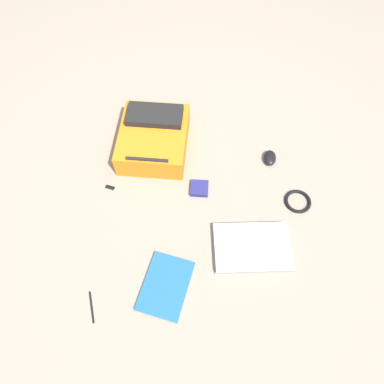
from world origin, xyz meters
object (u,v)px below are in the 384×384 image
backpack (154,137)px  cable_coil (298,201)px  pen_black (91,307)px  usb_stick (110,187)px  laptop (252,247)px  computer_mouse (270,158)px  earbud_pouch (199,188)px  book_blue (166,286)px

backpack → cable_coil: 0.78m
pen_black → usb_stick: size_ratio=2.86×
laptop → pen_black: laptop is taller
computer_mouse → cable_coil: computer_mouse is taller
laptop → pen_black: (0.69, 0.24, -0.01)m
cable_coil → pen_black: size_ratio=0.98×
usb_stick → pen_black: bearing=87.3°
backpack → earbud_pouch: (-0.22, 0.27, -0.06)m
computer_mouse → earbud_pouch: (0.37, 0.17, -0.01)m
computer_mouse → earbud_pouch: size_ratio=1.10×
backpack → book_blue: size_ratio=1.38×
backpack → computer_mouse: backpack is taller
computer_mouse → pen_black: size_ratio=0.72×
backpack → pen_black: 0.86m
laptop → computer_mouse: computer_mouse is taller
computer_mouse → earbud_pouch: bearing=34.0°
cable_coil → computer_mouse: bearing=-67.9°
computer_mouse → usb_stick: computer_mouse is taller
computer_mouse → pen_black: bearing=50.2°
backpack → laptop: 0.74m
backpack → usb_stick: size_ratio=9.29×
book_blue → usb_stick: (0.28, -0.50, -0.00)m
laptop → earbud_pouch: bearing=-54.4°
book_blue → earbud_pouch: earbud_pouch is taller
computer_mouse → usb_stick: (0.81, 0.14, -0.01)m
earbud_pouch → cable_coil: bearing=169.9°
cable_coil → usb_stick: size_ratio=2.79×
laptop → book_blue: bearing=22.7°
laptop → cable_coil: (-0.25, -0.23, -0.01)m
backpack → cable_coil: (-0.69, 0.36, -0.06)m
backpack → computer_mouse: 0.60m
book_blue → earbud_pouch: 0.50m
book_blue → earbud_pouch: bearing=-108.9°
book_blue → earbud_pouch: size_ratio=3.62×
backpack → computer_mouse: (-0.59, 0.11, -0.05)m
pen_black → book_blue: bearing=-165.8°
computer_mouse → usb_stick: bearing=19.6°
laptop → backpack: bearing=-52.6°
backpack → earbud_pouch: 0.36m
laptop → pen_black: 0.73m
backpack → pen_black: size_ratio=3.25×
laptop → book_blue: size_ratio=1.11×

